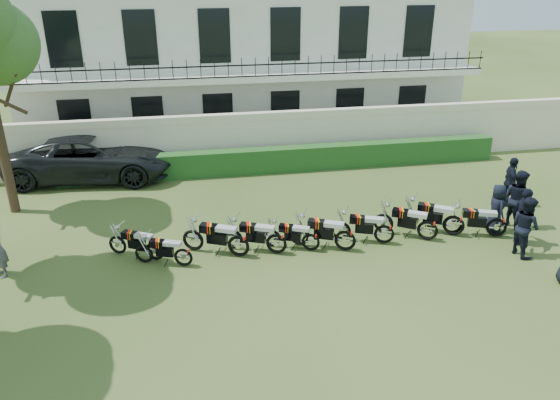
{
  "coord_description": "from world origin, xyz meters",
  "views": [
    {
      "loc": [
        -3.05,
        -13.57,
        8.0
      ],
      "look_at": [
        -0.31,
        1.41,
        1.28
      ],
      "focal_mm": 35.0,
      "sensor_mm": 36.0,
      "label": 1
    }
  ],
  "objects_px": {
    "motorcycle_4": "(311,238)",
    "motorcycle_7": "(428,226)",
    "motorcycle_8": "(455,221)",
    "motorcycle_0": "(154,247)",
    "motorcycle_3": "(277,239)",
    "motorcycle_2": "(238,241)",
    "motorcycle_6": "(385,230)",
    "motorcycle_5": "(345,236)",
    "officer_3": "(497,208)",
    "officer_1": "(526,226)",
    "officer_5": "(510,182)",
    "motorcycle_1": "(183,253)",
    "officer_4": "(518,199)",
    "motorcycle_9": "(497,223)",
    "suv": "(91,156)",
    "officer_2": "(523,217)"
  },
  "relations": [
    {
      "from": "motorcycle_1",
      "to": "officer_1",
      "type": "xyz_separation_m",
      "value": [
        9.84,
        -1.06,
        0.48
      ]
    },
    {
      "from": "motorcycle_0",
      "to": "motorcycle_3",
      "type": "bearing_deg",
      "value": -66.16
    },
    {
      "from": "motorcycle_3",
      "to": "officer_4",
      "type": "bearing_deg",
      "value": -62.68
    },
    {
      "from": "motorcycle_1",
      "to": "officer_5",
      "type": "xyz_separation_m",
      "value": [
        11.38,
        2.22,
        0.46
      ]
    },
    {
      "from": "motorcycle_2",
      "to": "officer_3",
      "type": "bearing_deg",
      "value": -63.48
    },
    {
      "from": "motorcycle_9",
      "to": "officer_2",
      "type": "bearing_deg",
      "value": -116.89
    },
    {
      "from": "motorcycle_1",
      "to": "officer_1",
      "type": "bearing_deg",
      "value": -76.25
    },
    {
      "from": "motorcycle_0",
      "to": "motorcycle_5",
      "type": "xyz_separation_m",
      "value": [
        5.57,
        -0.45,
        0.06
      ]
    },
    {
      "from": "motorcycle_5",
      "to": "officer_1",
      "type": "distance_m",
      "value": 5.22
    },
    {
      "from": "motorcycle_1",
      "to": "officer_4",
      "type": "height_order",
      "value": "officer_4"
    },
    {
      "from": "motorcycle_4",
      "to": "officer_3",
      "type": "bearing_deg",
      "value": -64.48
    },
    {
      "from": "motorcycle_6",
      "to": "officer_1",
      "type": "xyz_separation_m",
      "value": [
        3.78,
        -1.32,
        0.43
      ]
    },
    {
      "from": "officer_5",
      "to": "officer_1",
      "type": "bearing_deg",
      "value": 171.98
    },
    {
      "from": "motorcycle_1",
      "to": "motorcycle_9",
      "type": "distance_m",
      "value": 9.67
    },
    {
      "from": "motorcycle_7",
      "to": "officer_4",
      "type": "height_order",
      "value": "officer_4"
    },
    {
      "from": "motorcycle_3",
      "to": "motorcycle_9",
      "type": "height_order",
      "value": "motorcycle_3"
    },
    {
      "from": "motorcycle_6",
      "to": "motorcycle_3",
      "type": "bearing_deg",
      "value": 111.54
    },
    {
      "from": "motorcycle_6",
      "to": "suv",
      "type": "relative_size",
      "value": 0.28
    },
    {
      "from": "motorcycle_4",
      "to": "motorcycle_8",
      "type": "xyz_separation_m",
      "value": [
        4.65,
        0.16,
        0.09
      ]
    },
    {
      "from": "motorcycle_5",
      "to": "motorcycle_8",
      "type": "bearing_deg",
      "value": -60.14
    },
    {
      "from": "officer_2",
      "to": "officer_4",
      "type": "distance_m",
      "value": 1.29
    },
    {
      "from": "officer_2",
      "to": "officer_3",
      "type": "distance_m",
      "value": 0.96
    },
    {
      "from": "officer_4",
      "to": "motorcycle_5",
      "type": "bearing_deg",
      "value": 83.62
    },
    {
      "from": "motorcycle_2",
      "to": "suv",
      "type": "height_order",
      "value": "suv"
    },
    {
      "from": "motorcycle_4",
      "to": "motorcycle_7",
      "type": "xyz_separation_m",
      "value": [
        3.7,
        0.01,
        0.07
      ]
    },
    {
      "from": "motorcycle_2",
      "to": "motorcycle_7",
      "type": "bearing_deg",
      "value": -64.95
    },
    {
      "from": "motorcycle_7",
      "to": "motorcycle_8",
      "type": "height_order",
      "value": "motorcycle_8"
    },
    {
      "from": "motorcycle_1",
      "to": "motorcycle_9",
      "type": "relative_size",
      "value": 0.88
    },
    {
      "from": "motorcycle_1",
      "to": "officer_3",
      "type": "relative_size",
      "value": 1.02
    },
    {
      "from": "officer_1",
      "to": "motorcycle_8",
      "type": "bearing_deg",
      "value": 38.51
    },
    {
      "from": "motorcycle_0",
      "to": "officer_5",
      "type": "xyz_separation_m",
      "value": [
        12.19,
        1.73,
        0.44
      ]
    },
    {
      "from": "officer_1",
      "to": "officer_5",
      "type": "height_order",
      "value": "officer_1"
    },
    {
      "from": "motorcycle_6",
      "to": "suv",
      "type": "xyz_separation_m",
      "value": [
        -9.47,
        7.4,
        0.41
      ]
    },
    {
      "from": "motorcycle_4",
      "to": "officer_4",
      "type": "height_order",
      "value": "officer_4"
    },
    {
      "from": "officer_5",
      "to": "motorcycle_9",
      "type": "bearing_deg",
      "value": 158.94
    },
    {
      "from": "motorcycle_8",
      "to": "motorcycle_4",
      "type": "bearing_deg",
      "value": 124.56
    },
    {
      "from": "officer_2",
      "to": "officer_3",
      "type": "height_order",
      "value": "officer_2"
    },
    {
      "from": "motorcycle_5",
      "to": "officer_3",
      "type": "xyz_separation_m",
      "value": [
        5.06,
        0.39,
        0.29
      ]
    },
    {
      "from": "motorcycle_2",
      "to": "motorcycle_3",
      "type": "height_order",
      "value": "motorcycle_2"
    },
    {
      "from": "officer_1",
      "to": "motorcycle_7",
      "type": "bearing_deg",
      "value": 55.15
    },
    {
      "from": "motorcycle_1",
      "to": "motorcycle_9",
      "type": "xyz_separation_m",
      "value": [
        9.67,
        0.05,
        0.06
      ]
    },
    {
      "from": "motorcycle_9",
      "to": "suv",
      "type": "bearing_deg",
      "value": 79.75
    },
    {
      "from": "officer_1",
      "to": "officer_5",
      "type": "bearing_deg",
      "value": -31.57
    },
    {
      "from": "motorcycle_5",
      "to": "officer_1",
      "type": "relative_size",
      "value": 1.04
    },
    {
      "from": "motorcycle_4",
      "to": "officer_2",
      "type": "bearing_deg",
      "value": -72.56
    },
    {
      "from": "motorcycle_2",
      "to": "motorcycle_6",
      "type": "xyz_separation_m",
      "value": [
        4.46,
        0.0,
        -0.04
      ]
    },
    {
      "from": "motorcycle_1",
      "to": "officer_3",
      "type": "bearing_deg",
      "value": -67.59
    },
    {
      "from": "suv",
      "to": "officer_3",
      "type": "distance_m",
      "value": 15.07
    },
    {
      "from": "officer_2",
      "to": "motorcycle_0",
      "type": "bearing_deg",
      "value": 99.28
    },
    {
      "from": "officer_2",
      "to": "motorcycle_6",
      "type": "bearing_deg",
      "value": 94.24
    }
  ]
}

